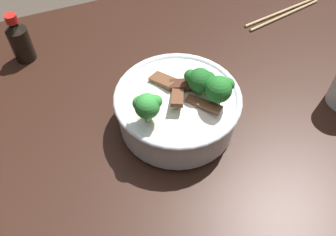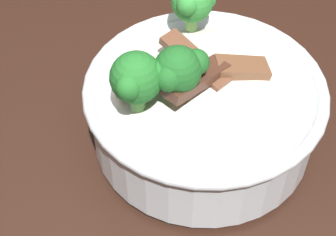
# 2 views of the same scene
# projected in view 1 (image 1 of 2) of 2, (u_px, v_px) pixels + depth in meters

# --- Properties ---
(dining_table) EXTENTS (1.13, 1.07, 0.77)m
(dining_table) POSITION_uv_depth(u_px,v_px,m) (207.00, 159.00, 0.77)
(dining_table) COLOR black
(dining_table) RESTS_ON ground
(rice_bowl) EXTENTS (0.24, 0.24, 0.15)m
(rice_bowl) POSITION_uv_depth(u_px,v_px,m) (178.00, 105.00, 0.67)
(rice_bowl) COLOR silver
(rice_bowl) RESTS_ON dining_table
(chopsticks_pair) EXTENTS (0.24, 0.06, 0.01)m
(chopsticks_pair) POSITION_uv_depth(u_px,v_px,m) (283.00, 14.00, 0.94)
(chopsticks_pair) COLOR tan
(chopsticks_pair) RESTS_ON dining_table
(soy_sauce_bottle) EXTENTS (0.05, 0.05, 0.12)m
(soy_sauce_bottle) POSITION_uv_depth(u_px,v_px,m) (20.00, 40.00, 0.80)
(soy_sauce_bottle) COLOR black
(soy_sauce_bottle) RESTS_ON dining_table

